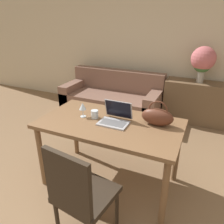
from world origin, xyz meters
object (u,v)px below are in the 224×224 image
wine_glass (83,107)px  drinking_glass (95,114)px  handbag (157,117)px  couch (112,100)px  flower_vase (203,61)px  laptop (116,117)px  chair (80,192)px

wine_glass → drinking_glass: bearing=10.9°
wine_glass → handbag: (0.78, 0.14, -0.03)m
couch → flower_vase: flower_vase is taller
laptop → handbag: 0.42m
chair → handbag: size_ratio=2.91×
chair → drinking_glass: (-0.27, 0.77, 0.31)m
handbag → drinking_glass: bearing=-170.3°
laptop → flower_vase: (0.68, 2.02, 0.28)m
chair → couch: bearing=116.7°
handbag → wine_glass: bearing=-170.1°
wine_glass → handbag: 0.79m
drinking_glass → handbag: (0.65, 0.11, 0.05)m
couch → flower_vase: (1.51, 0.26, 0.83)m
flower_vase → chair: bearing=-103.1°
couch → handbag: bearing=-53.2°
chair → flower_vase: 2.93m
chair → handbag: handbag is taller
wine_glass → flower_vase: size_ratio=0.28×
drinking_glass → laptop: bearing=2.3°
couch → flower_vase: 1.74m
laptop → drinking_glass: size_ratio=3.42×
laptop → chair: bearing=-87.9°
drinking_glass → handbag: size_ratio=0.27×
wine_glass → flower_vase: bearing=62.9°
drinking_glass → flower_vase: bearing=65.6°
chair → wine_glass: bearing=126.3°
flower_vase → wine_glass: bearing=-117.1°
laptop → handbag: size_ratio=0.93×
laptop → couch: bearing=115.3°
chair → drinking_glass: 0.87m
chair → flower_vase: size_ratio=1.56×
couch → wine_glass: wine_glass is taller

